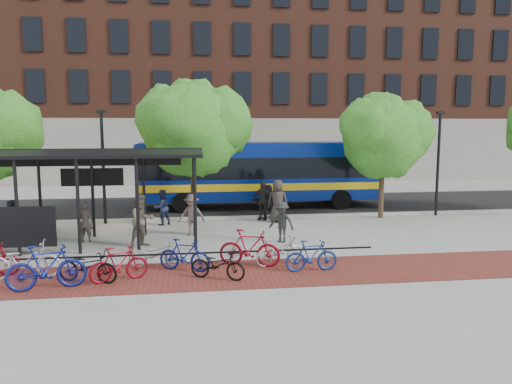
{
  "coord_description": "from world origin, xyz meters",
  "views": [
    {
      "loc": [
        -3.24,
        -19.47,
        4.41
      ],
      "look_at": [
        -0.35,
        1.56,
        1.6
      ],
      "focal_mm": 35.0,
      "sensor_mm": 36.0,
      "label": 1
    }
  ],
  "objects": [
    {
      "name": "bike_4",
      "position": [
        -6.1,
        -5.24,
        0.48
      ],
      "size": [
        1.92,
        1.19,
        0.95
      ],
      "primitive_type": "imported",
      "rotation": [
        0.0,
        0.0,
        1.24
      ],
      "color": "black",
      "rests_on": "ground"
    },
    {
      "name": "tree_b",
      "position": [
        -2.9,
        3.35,
        4.46
      ],
      "size": [
        5.15,
        4.2,
        6.47
      ],
      "color": "#382619",
      "rests_on": "ground"
    },
    {
      "name": "bike_3",
      "position": [
        -7.07,
        -5.77,
        0.62
      ],
      "size": [
        2.16,
        1.01,
        1.25
      ],
      "primitive_type": "imported",
      "rotation": [
        0.0,
        0.0,
        1.78
      ],
      "color": "navy",
      "rests_on": "ground"
    },
    {
      "name": "ground",
      "position": [
        0.0,
        0.0,
        0.0
      ],
      "size": [
        160.0,
        160.0,
        0.0
      ],
      "primitive_type": "plane",
      "color": "#9E9E99",
      "rests_on": "ground"
    },
    {
      "name": "bike_2",
      "position": [
        -8.02,
        -4.63,
        0.55
      ],
      "size": [
        2.14,
        0.91,
        1.09
      ],
      "primitive_type": "imported",
      "rotation": [
        0.0,
        0.0,
        1.66
      ],
      "color": "#BABABD",
      "rests_on": "ground"
    },
    {
      "name": "curb",
      "position": [
        0.0,
        4.0,
        0.06
      ],
      "size": [
        160.0,
        0.25,
        0.12
      ],
      "primitive_type": "cube",
      "color": "#B7B7B2",
      "rests_on": "ground"
    },
    {
      "name": "bus",
      "position": [
        0.67,
        7.36,
        2.03
      ],
      "size": [
        13.09,
        3.16,
        3.53
      ],
      "rotation": [
        0.0,
        0.0,
        -0.0
      ],
      "color": "navy",
      "rests_on": "ground"
    },
    {
      "name": "asphalt_street",
      "position": [
        0.0,
        8.0,
        0.01
      ],
      "size": [
        160.0,
        8.0,
        0.01
      ],
      "primitive_type": "cube",
      "color": "black",
      "rests_on": "ground"
    },
    {
      "name": "lamp_post_right",
      "position": [
        9.0,
        3.6,
        2.75
      ],
      "size": [
        0.35,
        0.2,
        5.12
      ],
      "color": "black",
      "rests_on": "ground"
    },
    {
      "name": "building_brick",
      "position": [
        10.0,
        26.0,
        10.0
      ],
      "size": [
        55.0,
        14.0,
        20.0
      ],
      "primitive_type": "cube",
      "color": "brown",
      "rests_on": "ground"
    },
    {
      "name": "bike_8",
      "position": [
        -2.43,
        -5.45,
        0.44
      ],
      "size": [
        1.76,
        1.23,
        0.88
      ],
      "primitive_type": "imported",
      "rotation": [
        0.0,
        0.0,
        1.14
      ],
      "color": "black",
      "rests_on": "ground"
    },
    {
      "name": "pedestrian_6",
      "position": [
        0.85,
        2.9,
        0.98
      ],
      "size": [
        1.1,
        0.88,
        1.97
      ],
      "primitive_type": "imported",
      "rotation": [
        0.0,
        0.0,
        2.85
      ],
      "color": "#362E2B",
      "rests_on": "ground"
    },
    {
      "name": "pedestrian_1",
      "position": [
        -7.15,
        -0.02,
        0.79
      ],
      "size": [
        0.63,
        0.48,
        1.57
      ],
      "primitive_type": "imported",
      "rotation": [
        0.0,
        0.0,
        2.95
      ],
      "color": "#423C35",
      "rests_on": "ground"
    },
    {
      "name": "lamp_post_left",
      "position": [
        -7.0,
        3.6,
        2.75
      ],
      "size": [
        0.35,
        0.2,
        5.12
      ],
      "color": "black",
      "rests_on": "ground"
    },
    {
      "name": "tree_c",
      "position": [
        6.09,
        3.35,
        4.05
      ],
      "size": [
        4.66,
        3.8,
        5.92
      ],
      "color": "#382619",
      "rests_on": "ground"
    },
    {
      "name": "pedestrian_2",
      "position": [
        -4.41,
        2.92,
        0.8
      ],
      "size": [
        0.98,
        0.94,
        1.6
      ],
      "primitive_type": "imported",
      "rotation": [
        0.0,
        0.0,
        3.73
      ],
      "color": "#1C2443",
      "rests_on": "ground"
    },
    {
      "name": "bike_11",
      "position": [
        0.45,
        -5.04,
        0.49
      ],
      "size": [
        1.65,
        0.54,
        0.98
      ],
      "primitive_type": "imported",
      "rotation": [
        0.0,
        0.0,
        1.62
      ],
      "color": "navy",
      "rests_on": "ground"
    },
    {
      "name": "bike_6",
      "position": [
        -4.28,
        -3.93,
        0.44
      ],
      "size": [
        1.7,
        0.64,
        0.88
      ],
      "primitive_type": "imported",
      "rotation": [
        0.0,
        0.0,
        1.54
      ],
      "color": "#99999B",
      "rests_on": "ground"
    },
    {
      "name": "bike_10",
      "position": [
        -0.38,
        -4.19,
        0.45
      ],
      "size": [
        1.82,
        1.17,
        0.9
      ],
      "primitive_type": "imported",
      "rotation": [
        0.0,
        0.0,
        1.93
      ],
      "color": "#9E9DA0",
      "rests_on": "ground"
    },
    {
      "name": "pedestrian_0",
      "position": [
        -9.99,
        0.7,
        0.79
      ],
      "size": [
        0.88,
        0.92,
        1.58
      ],
      "primitive_type": "imported",
      "rotation": [
        0.0,
        0.0,
        0.9
      ],
      "color": "black",
      "rests_on": "ground"
    },
    {
      "name": "bike_7",
      "position": [
        -3.38,
        -4.49,
        0.5
      ],
      "size": [
        1.71,
        1.1,
        1.0
      ],
      "primitive_type": "imported",
      "rotation": [
        0.0,
        0.0,
        1.16
      ],
      "color": "navy",
      "rests_on": "ground"
    },
    {
      "name": "pedestrian_8",
      "position": [
        -4.93,
        -1.1,
        0.98
      ],
      "size": [
        1.2,
        1.14,
        1.96
      ],
      "primitive_type": "imported",
      "rotation": [
        0.0,
        0.0,
        0.56
      ],
      "color": "#64594A",
      "rests_on": "ground"
    },
    {
      "name": "pedestrian_3",
      "position": [
        -3.11,
        0.6,
        0.84
      ],
      "size": [
        1.19,
        0.82,
        1.68
      ],
      "primitive_type": "imported",
      "rotation": [
        0.0,
        0.0,
        -0.2
      ],
      "color": "brown",
      "rests_on": "ground"
    },
    {
      "name": "pedestrian_9",
      "position": [
        0.27,
        -1.14,
        0.79
      ],
      "size": [
        1.17,
        1.07,
        1.57
      ],
      "primitive_type": "imported",
      "rotation": [
        0.0,
        0.0,
        5.66
      ],
      "color": "#282828",
      "rests_on": "ground"
    },
    {
      "name": "bus_shelter",
      "position": [
        -8.13,
        -0.48,
        3.0
      ],
      "size": [
        10.6,
        3.07,
        3.6
      ],
      "color": "black",
      "rests_on": "ground"
    },
    {
      "name": "bike_5",
      "position": [
        -5.24,
        -5.27,
        0.51
      ],
      "size": [
        1.75,
        1.09,
        1.02
      ],
      "primitive_type": "imported",
      "rotation": [
        0.0,
        0.0,
        1.96
      ],
      "color": "maroon",
      "rests_on": "ground"
    },
    {
      "name": "bike_9",
      "position": [
        -1.35,
        -4.22,
        0.59
      ],
      "size": [
        2.04,
        1.16,
        1.18
      ],
      "primitive_type": "imported",
      "rotation": [
        0.0,
        0.0,
        1.24
      ],
      "color": "maroon",
      "rests_on": "ground"
    },
    {
      "name": "pedestrian_5",
      "position": [
        0.53,
        3.8,
        0.83
      ],
      "size": [
        1.6,
        0.84,
        1.65
      ],
      "primitive_type": "imported",
      "rotation": [
        0.0,
        0.0,
        3.38
      ],
      "color": "black",
      "rests_on": "ground"
    },
    {
      "name": "pedestrian_4",
      "position": [
        0.23,
        3.5,
        0.92
      ],
      "size": [
        1.17,
        0.93,
        1.85
      ],
      "primitive_type": "imported",
      "rotation": [
        0.0,
        0.0,
        5.77
      ],
      "color": "#252525",
      "rests_on": "ground"
    },
    {
      "name": "building_tower",
      "position": [
        -16.0,
        40.0,
        15.0
      ],
      "size": [
        22.0,
        22.0,
        30.0
      ],
      "primitive_type": "cube",
      "color": "#7A664C",
      "rests_on": "ground"
    },
    {
      "name": "bike_rack_rail",
      "position": [
        -3.3,
        -4.1,
        0.0
      ],
      "size": [
        12.0,
        0.05,
        0.95
      ],
      "primitive_type": "cube",
      "color": "black",
      "rests_on": "ground"
    },
    {
      "name": "brick_strip",
      "position": [
        -2.0,
        -5.0,
        0.0
      ],
      "size": [
        24.0,
        3.0,
        0.01
      ],
      "primitive_type": "cube",
      "color": "maroon",
      "rests_on": "ground"
    }
  ]
}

